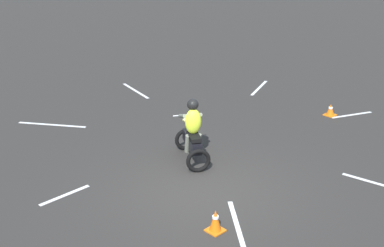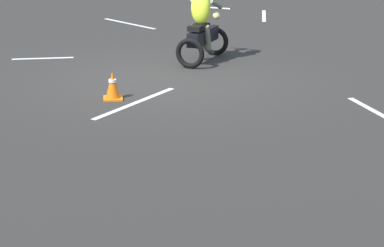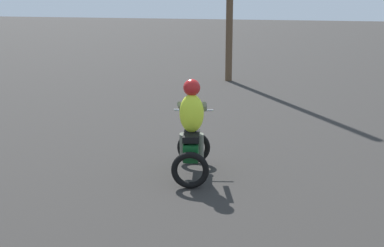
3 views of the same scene
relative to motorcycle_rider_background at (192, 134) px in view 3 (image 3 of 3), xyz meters
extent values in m
torus|color=black|center=(0.66, 0.17, -0.43)|extent=(0.24, 0.61, 0.60)
torus|color=black|center=(-0.60, -0.15, -0.43)|extent=(0.24, 0.61, 0.60)
cube|color=#0F4C1E|center=(0.03, 0.01, -0.21)|extent=(1.13, 0.50, 0.28)
cube|color=black|center=(-0.18, -0.05, 0.01)|extent=(0.61, 0.39, 0.10)
cylinder|color=silver|center=(0.62, 0.15, 0.27)|extent=(0.21, 0.69, 0.04)
sphere|color=#F2E08C|center=(0.74, 0.19, 0.09)|extent=(0.19, 0.19, 0.16)
ellipsoid|color=#D8F233|center=(-0.08, -0.02, 0.37)|extent=(0.37, 0.46, 0.64)
cylinder|color=slate|center=(0.26, -0.14, 0.42)|extent=(0.55, 0.22, 0.27)
cylinder|color=slate|center=(0.16, 0.25, 0.42)|extent=(0.55, 0.22, 0.27)
cylinder|color=slate|center=(-0.03, -0.15, -0.21)|extent=(0.27, 0.18, 0.51)
cylinder|color=slate|center=(-0.10, 0.12, -0.21)|extent=(0.27, 0.18, 0.51)
sphere|color=red|center=(-0.04, -0.01, 0.79)|extent=(0.34, 0.34, 0.28)
camera|label=1|loc=(6.31, -5.06, 5.15)|focal=50.00mm
camera|label=2|loc=(-0.08, 0.89, 2.67)|focal=70.00mm
camera|label=3|loc=(-8.23, -2.49, 2.25)|focal=50.00mm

